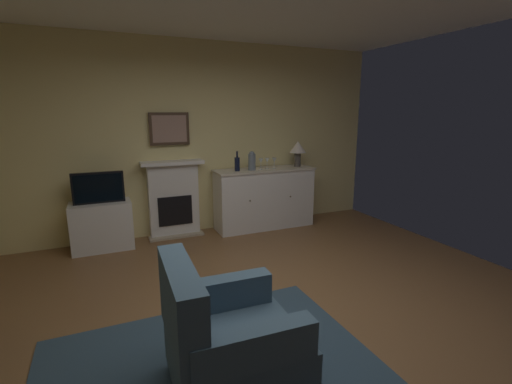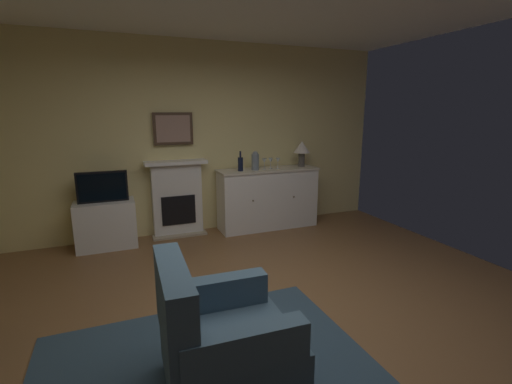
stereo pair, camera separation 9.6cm
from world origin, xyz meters
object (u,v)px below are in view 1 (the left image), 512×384
at_px(table_lamp, 298,149).
at_px(vase_decorative, 252,161).
at_px(sideboard_cabinet, 264,198).
at_px(wine_glass_center, 267,161).
at_px(wine_bottle, 237,164).
at_px(framed_picture, 169,129).
at_px(tv_cabinet, 102,226).
at_px(armchair, 226,340).
at_px(wine_glass_left, 261,161).
at_px(fireplace_unit, 174,199).
at_px(wine_glass_right, 274,161).
at_px(tv_set, 98,188).

height_order(table_lamp, vase_decorative, table_lamp).
height_order(sideboard_cabinet, wine_glass_center, wine_glass_center).
bearing_deg(wine_glass_center, wine_bottle, -178.26).
height_order(framed_picture, tv_cabinet, framed_picture).
bearing_deg(armchair, wine_glass_left, 62.00).
distance_m(wine_glass_center, armchair, 3.49).
relative_size(fireplace_unit, wine_glass_right, 6.67).
height_order(fireplace_unit, armchair, fireplace_unit).
bearing_deg(tv_set, table_lamp, 0.16).
bearing_deg(sideboard_cabinet, vase_decorative, -167.61).
relative_size(table_lamp, tv_set, 0.65).
relative_size(wine_glass_left, armchair, 0.18).
distance_m(framed_picture, armchair, 3.44).
distance_m(framed_picture, wine_glass_left, 1.40).
relative_size(fireplace_unit, armchair, 1.20).
height_order(table_lamp, wine_glass_right, table_lamp).
xyz_separation_m(sideboard_cabinet, tv_set, (-2.33, -0.01, 0.37)).
bearing_deg(wine_glass_right, wine_glass_left, 178.38).
bearing_deg(vase_decorative, framed_picture, 166.45).
bearing_deg(armchair, framed_picture, 84.78).
bearing_deg(sideboard_cabinet, fireplace_unit, 172.57).
distance_m(wine_glass_center, wine_glass_right, 0.11).
bearing_deg(fireplace_unit, wine_glass_center, -8.19).
bearing_deg(wine_glass_left, tv_cabinet, 178.63).
relative_size(fireplace_unit, framed_picture, 2.00).
bearing_deg(wine_glass_right, wine_bottle, 179.32).
bearing_deg(tv_cabinet, table_lamp, -0.30).
height_order(fireplace_unit, framed_picture, framed_picture).
height_order(wine_glass_center, vase_decorative, vase_decorative).
xyz_separation_m(sideboard_cabinet, wine_glass_center, (0.03, -0.02, 0.58)).
bearing_deg(wine_glass_center, sideboard_cabinet, 145.81).
height_order(framed_picture, vase_decorative, framed_picture).
bearing_deg(wine_bottle, tv_set, 179.09).
height_order(wine_bottle, wine_glass_center, wine_bottle).
xyz_separation_m(framed_picture, tv_set, (-0.98, -0.23, -0.71)).
height_order(wine_glass_left, tv_cabinet, wine_glass_left).
bearing_deg(sideboard_cabinet, framed_picture, 170.70).
bearing_deg(tv_set, wine_bottle, -0.91).
xyz_separation_m(fireplace_unit, tv_set, (-0.98, -0.19, 0.28)).
distance_m(wine_glass_right, tv_cabinet, 2.58).
bearing_deg(armchair, tv_set, 102.77).
xyz_separation_m(wine_glass_left, armchair, (-1.58, -2.97, -0.67)).
bearing_deg(fireplace_unit, wine_glass_right, -8.42).
relative_size(wine_glass_right, armchair, 0.18).
relative_size(sideboard_cabinet, tv_set, 2.50).
height_order(fireplace_unit, wine_glass_left, fireplace_unit).
height_order(framed_picture, sideboard_cabinet, framed_picture).
relative_size(wine_glass_left, wine_glass_center, 1.00).
height_order(fireplace_unit, sideboard_cabinet, fireplace_unit).
height_order(sideboard_cabinet, table_lamp, table_lamp).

